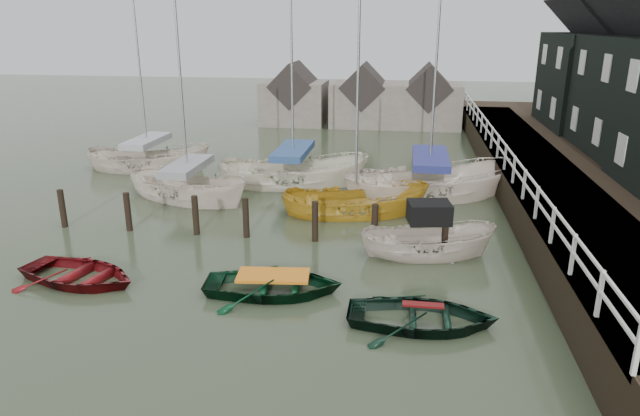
% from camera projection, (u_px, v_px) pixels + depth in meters
% --- Properties ---
extents(ground, '(120.00, 120.00, 0.00)m').
position_uv_depth(ground, '(259.00, 275.00, 16.71)').
color(ground, '#323D27').
rests_on(ground, ground).
extents(pier, '(3.04, 32.00, 2.70)m').
position_uv_depth(pier, '(530.00, 177.00, 24.53)').
color(pier, black).
rests_on(pier, ground).
extents(mooring_pilings, '(13.72, 0.22, 1.80)m').
position_uv_depth(mooring_pilings, '(249.00, 223.00, 19.53)').
color(mooring_pilings, black).
rests_on(mooring_pilings, ground).
extents(far_sheds, '(14.00, 4.08, 4.39)m').
position_uv_depth(far_sheds, '(361.00, 99.00, 40.44)').
color(far_sheds, '#665B51').
rests_on(far_sheds, ground).
extents(rowboat_red, '(4.13, 3.36, 0.75)m').
position_uv_depth(rowboat_red, '(80.00, 282.00, 16.31)').
color(rowboat_red, '#620E11').
rests_on(rowboat_red, ground).
extents(rowboat_green, '(4.02, 3.07, 0.78)m').
position_uv_depth(rowboat_green, '(274.00, 293.00, 15.63)').
color(rowboat_green, black).
rests_on(rowboat_green, ground).
extents(rowboat_dkgreen, '(3.69, 2.66, 0.76)m').
position_uv_depth(rowboat_dkgreen, '(422.00, 325.00, 13.97)').
color(rowboat_dkgreen, black).
rests_on(rowboat_dkgreen, ground).
extents(motorboat, '(4.46, 2.27, 2.54)m').
position_uv_depth(motorboat, '(427.00, 253.00, 18.09)').
color(motorboat, beige).
rests_on(motorboat, ground).
extents(sailboat_a, '(6.48, 4.36, 10.07)m').
position_uv_depth(sailboat_a, '(189.00, 197.00, 23.93)').
color(sailboat_a, beige).
rests_on(sailboat_a, ground).
extents(sailboat_b, '(7.14, 3.60, 12.24)m').
position_uv_depth(sailboat_b, '(294.00, 183.00, 26.02)').
color(sailboat_b, beige).
rests_on(sailboat_b, ground).
extents(sailboat_c, '(6.02, 3.31, 9.74)m').
position_uv_depth(sailboat_c, '(355.00, 213.00, 22.12)').
color(sailboat_c, '#BB8D23').
rests_on(sailboat_c, ground).
extents(sailboat_d, '(7.77, 4.64, 12.33)m').
position_uv_depth(sailboat_d, '(428.00, 195.00, 24.22)').
color(sailboat_d, silver).
rests_on(sailboat_d, ground).
extents(sailboat_e, '(6.49, 3.07, 9.91)m').
position_uv_depth(sailboat_e, '(149.00, 168.00, 28.73)').
color(sailboat_e, beige).
rests_on(sailboat_e, ground).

